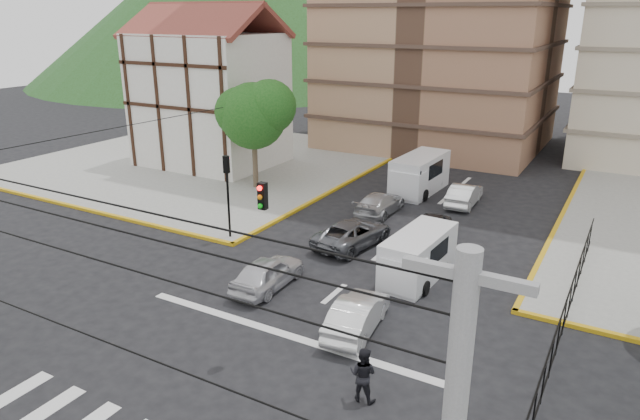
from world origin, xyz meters
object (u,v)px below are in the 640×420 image
Objects in this scene: pedestrian_crosswalk at (363,374)px; car_silver_front_left at (268,273)px; van_left_lane at (418,175)px; car_white_front_right at (357,315)px; traffic_light_nw at (227,183)px; van_right_lane at (416,258)px.

car_silver_front_left is at bearing -38.91° from pedestrian_crosswalk.
van_left_lane is at bearing -77.62° from pedestrian_crosswalk.
pedestrian_crosswalk is (1.95, -3.58, 0.23)m from car_white_front_right.
traffic_light_nw reaches higher than pedestrian_crosswalk.
van_left_lane is (5.75, 12.79, -1.90)m from traffic_light_nw.
traffic_light_nw is 0.90× the size of van_right_lane.
van_right_lane is 1.18× the size of car_white_front_right.
car_silver_front_left is at bearing -21.76° from car_white_front_right.
van_left_lane is at bearing 65.80° from traffic_light_nw.
car_silver_front_left is 2.28× the size of pedestrian_crosswalk.
traffic_light_nw reaches higher than van_left_lane.
car_white_front_right is (9.95, -5.00, -2.44)m from traffic_light_nw.
car_silver_front_left is (-5.35, -3.95, -0.34)m from van_right_lane.
van_left_lane is 16.51m from car_silver_front_left.
pedestrian_crosswalk is at bearing 143.28° from car_silver_front_left.
traffic_light_nw reaches higher than car_white_front_right.
pedestrian_crosswalk reaches higher than car_silver_front_left.
car_silver_front_left is (4.97, -3.69, -2.41)m from traffic_light_nw.
traffic_light_nw is 6.64m from car_silver_front_left.
car_white_front_right is at bearing -26.69° from traffic_light_nw.
van_right_lane is at bearing -67.10° from van_left_lane.
car_silver_front_left is at bearing -36.60° from traffic_light_nw.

